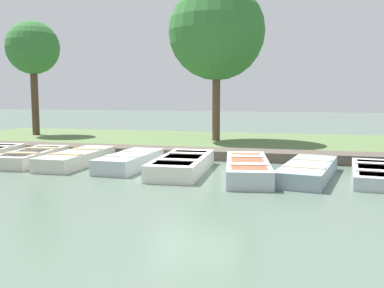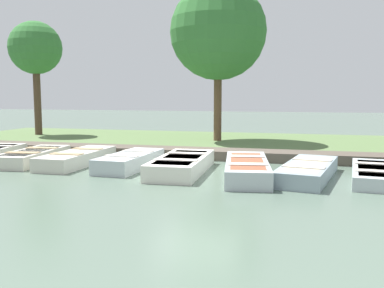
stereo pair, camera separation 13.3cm
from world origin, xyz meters
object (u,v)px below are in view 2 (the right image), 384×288
object	(u,v)px
rowboat_7	(308,171)
rowboat_8	(377,174)
rowboat_6	(247,168)
park_tree_left	(218,32)
rowboat_4	(130,161)
park_tree_far_left	(35,49)
rowboat_5	(182,164)
rowboat_2	(33,156)
rowboat_3	(78,158)

from	to	relation	value
rowboat_7	rowboat_8	bearing A→B (deg)	105.03
rowboat_6	park_tree_left	xyz separation A→B (m)	(-6.38, -2.02, 4.24)
rowboat_8	rowboat_6	bearing A→B (deg)	-78.08
rowboat_4	park_tree_far_left	world-z (taller)	park_tree_far_left
rowboat_5	park_tree_far_left	distance (m)	11.65
park_tree_far_left	park_tree_left	bearing A→B (deg)	87.11
rowboat_4	rowboat_7	size ratio (longest dim) A/B	0.83
rowboat_4	park_tree_left	distance (m)	7.40
rowboat_5	rowboat_8	size ratio (longest dim) A/B	1.07
rowboat_4	rowboat_8	size ratio (longest dim) A/B	0.91
rowboat_2	rowboat_4	size ratio (longest dim) A/B	1.09
rowboat_6	rowboat_7	world-z (taller)	rowboat_6
rowboat_6	rowboat_7	distance (m)	1.47
rowboat_2	park_tree_far_left	world-z (taller)	park_tree_far_left
rowboat_4	rowboat_7	bearing A→B (deg)	88.93
rowboat_7	park_tree_far_left	size ratio (longest dim) A/B	0.63
rowboat_7	park_tree_left	xyz separation A→B (m)	(-6.19, -3.47, 4.26)
rowboat_6	park_tree_far_left	xyz separation A→B (m)	(-6.81, -10.51, 3.85)
rowboat_2	park_tree_far_left	bearing A→B (deg)	-153.29
rowboat_5	rowboat_7	bearing A→B (deg)	87.20
rowboat_6	park_tree_far_left	bearing A→B (deg)	-131.77
rowboat_4	park_tree_far_left	size ratio (longest dim) A/B	0.52
rowboat_2	rowboat_3	size ratio (longest dim) A/B	0.98
rowboat_5	rowboat_8	xyz separation A→B (m)	(-0.13, 4.76, -0.05)
rowboat_2	rowboat_5	xyz separation A→B (m)	(0.41, 4.75, 0.02)
rowboat_7	park_tree_far_left	world-z (taller)	park_tree_far_left
rowboat_4	rowboat_5	xyz separation A→B (m)	(0.25, 1.56, 0.00)
rowboat_4	rowboat_6	distance (m)	3.31
rowboat_4	rowboat_2	bearing A→B (deg)	-90.83
rowboat_6	rowboat_7	size ratio (longest dim) A/B	1.04
rowboat_2	rowboat_6	distance (m)	6.50
rowboat_5	park_tree_left	distance (m)	7.50
rowboat_3	park_tree_left	xyz separation A→B (m)	(-5.77, 2.97, 4.25)
rowboat_3	rowboat_5	distance (m)	3.30
park_tree_left	rowboat_8	bearing A→B (deg)	39.84
rowboat_2	rowboat_7	bearing A→B (deg)	80.59
rowboat_3	rowboat_6	world-z (taller)	rowboat_6
rowboat_3	rowboat_5	world-z (taller)	rowboat_5
rowboat_4	rowboat_8	xyz separation A→B (m)	(0.12, 6.31, -0.05)
rowboat_7	park_tree_far_left	xyz separation A→B (m)	(-6.62, -11.97, 3.87)
rowboat_7	rowboat_5	bearing A→B (deg)	-80.14
rowboat_5	rowboat_8	world-z (taller)	rowboat_5
rowboat_4	rowboat_5	distance (m)	1.58
rowboat_4	park_tree_left	xyz separation A→B (m)	(-5.93, 1.26, 4.24)
rowboat_2	rowboat_3	world-z (taller)	rowboat_3
rowboat_4	rowboat_5	world-z (taller)	rowboat_5
rowboat_4	rowboat_6	world-z (taller)	rowboat_6
rowboat_3	rowboat_7	world-z (taller)	rowboat_3
rowboat_6	rowboat_2	bearing A→B (deg)	-104.18
rowboat_3	park_tree_left	bearing A→B (deg)	152.73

